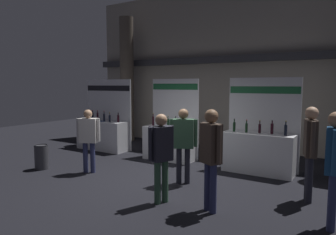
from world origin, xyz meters
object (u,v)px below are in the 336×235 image
exhibitor_booth_2 (259,149)px  visitor_0 (161,150)px  trash_bin (42,157)px  visitor_5 (183,138)px  visitor_3 (334,160)px  visitor_1 (89,135)px  exhibitor_booth_0 (103,132)px  exhibitor_booth_1 (170,139)px  visitor_2 (211,151)px  visitor_4 (310,145)px

exhibitor_booth_2 → visitor_0: 3.21m
trash_bin → visitor_5: visitor_5 is taller
trash_bin → visitor_3: size_ratio=0.36×
trash_bin → visitor_1: (1.32, 0.44, 0.64)m
exhibitor_booth_0 → visitor_1: bearing=-53.3°
exhibitor_booth_1 → visitor_2: bearing=-47.6°
exhibitor_booth_2 → visitor_0: (-0.97, -3.03, 0.41)m
exhibitor_booth_0 → visitor_4: 6.91m
exhibitor_booth_1 → visitor_4: 4.32m
exhibitor_booth_1 → visitor_1: size_ratio=1.49×
visitor_2 → trash_bin: bearing=26.8°
visitor_0 → visitor_3: 2.88m
visitor_1 → visitor_5: (2.46, 0.51, 0.07)m
visitor_2 → exhibitor_booth_2: bearing=-61.5°
exhibitor_booth_2 → visitor_3: size_ratio=1.31×
exhibitor_booth_1 → visitor_0: (1.68, -3.01, 0.42)m
trash_bin → visitor_2: size_ratio=0.36×
exhibitor_booth_0 → visitor_0: 5.34m
visitor_4 → exhibitor_booth_0: bearing=-117.8°
visitor_0 → visitor_3: (2.83, 0.49, 0.08)m
visitor_5 → visitor_4: bearing=-19.0°
visitor_1 → visitor_4: size_ratio=0.88×
exhibitor_booth_1 → trash_bin: 3.59m
exhibitor_booth_0 → exhibitor_booth_2: size_ratio=1.00×
exhibitor_booth_0 → exhibitor_booth_1: (2.70, 0.00, -0.00)m
visitor_4 → visitor_2: bearing=-59.8°
visitor_0 → visitor_5: (-0.23, 1.25, 0.01)m
visitor_0 → visitor_3: bearing=-57.3°
visitor_3 → visitor_4: 1.17m
exhibitor_booth_1 → exhibitor_booth_2: exhibitor_booth_2 is taller
exhibitor_booth_1 → visitor_3: (4.52, -2.53, 0.50)m
visitor_1 → visitor_2: visitor_2 is taller
visitor_3 → visitor_4: bearing=-159.4°
visitor_2 → visitor_3: visitor_3 is taller
visitor_3 → visitor_2: bearing=-82.6°
exhibitor_booth_0 → visitor_3: 7.67m
exhibitor_booth_2 → visitor_4: size_ratio=1.32×
visitor_4 → exhibitor_booth_1: bearing=-125.5°
trash_bin → visitor_0: 4.08m
visitor_3 → visitor_4: (-0.48, 1.07, -0.01)m
visitor_1 → visitor_4: (5.04, 0.82, 0.13)m
visitor_0 → visitor_4: (2.35, 1.56, 0.07)m
visitor_1 → visitor_0: bearing=-42.8°
visitor_5 → exhibitor_booth_1: bearing=103.5°
exhibitor_booth_2 → visitor_2: bearing=-90.4°
visitor_2 → visitor_4: bearing=-105.3°
visitor_2 → visitor_5: bearing=-14.7°
visitor_0 → visitor_2: size_ratio=0.93×
exhibitor_booth_1 → trash_bin: size_ratio=3.69×
visitor_1 → exhibitor_booth_1: bearing=38.7°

